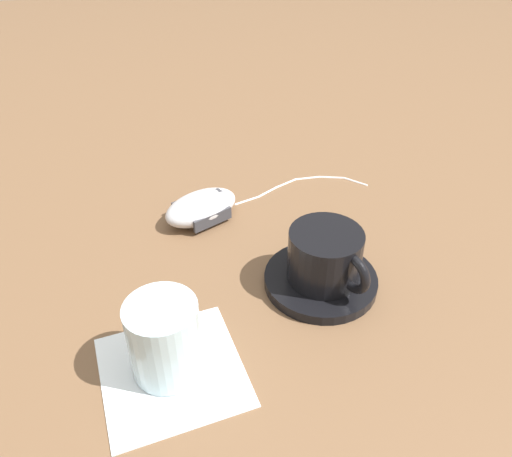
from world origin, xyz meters
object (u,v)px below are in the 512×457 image
(saucer, at_px, (320,278))
(coffee_cup, at_px, (325,254))
(drinking_glass, at_px, (165,339))
(computer_mouse, at_px, (201,207))

(saucer, xyz_separation_m, coffee_cup, (0.00, 0.00, 0.04))
(saucer, bearing_deg, drinking_glass, -58.98)
(saucer, relative_size, drinking_glass, 1.61)
(computer_mouse, relative_size, drinking_glass, 1.50)
(computer_mouse, bearing_deg, coffee_cup, 43.14)
(saucer, xyz_separation_m, computer_mouse, (-0.14, -0.13, 0.01))
(saucer, distance_m, computer_mouse, 0.19)
(coffee_cup, relative_size, drinking_glass, 1.30)
(coffee_cup, bearing_deg, computer_mouse, -136.86)
(coffee_cup, bearing_deg, saucer, -100.04)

